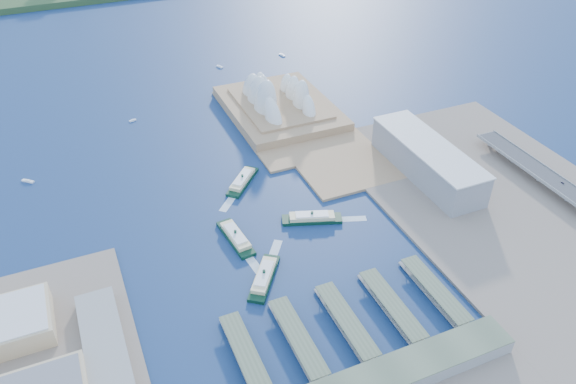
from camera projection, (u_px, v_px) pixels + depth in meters
name	position (u px, v px, depth m)	size (l,w,h in m)	color
ground	(292.00, 271.00, 497.34)	(3000.00, 3000.00, 0.00)	#10264F
east_land	(542.00, 234.00, 536.41)	(240.00, 500.00, 3.00)	gray
peninsula	(287.00, 118.00, 724.91)	(135.00, 220.00, 3.00)	#A47F59
opera_house	(279.00, 91.00, 721.22)	(134.00, 180.00, 58.00)	white
toaster_building	(427.00, 160.00, 607.77)	(45.00, 155.00, 35.00)	gray
ferry_wharves	(346.00, 322.00, 443.21)	(184.00, 90.00, 9.30)	#525F48
terminal_building	(388.00, 378.00, 396.25)	(200.00, 28.00, 12.00)	gray
ferry_a	(235.00, 235.00, 528.43)	(14.94, 58.69, 11.10)	black
ferry_b	(242.00, 179.00, 604.89)	(14.69, 57.71, 10.91)	black
ferry_c	(264.00, 275.00, 485.11)	(14.81, 58.18, 11.00)	black
ferry_d	(312.00, 216.00, 551.85)	(15.01, 58.95, 11.15)	black
boat_a	(28.00, 181.00, 609.12)	(3.56, 14.25, 2.75)	white
boat_b	(133.00, 120.00, 721.22)	(3.10, 8.86, 2.39)	white
boat_c	(282.00, 55.00, 898.54)	(3.80, 13.02, 2.93)	white
boat_e	(220.00, 66.00, 860.86)	(3.73, 11.73, 2.88)	white
car_c	(562.00, 183.00, 581.72)	(1.71, 4.21, 1.22)	slate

